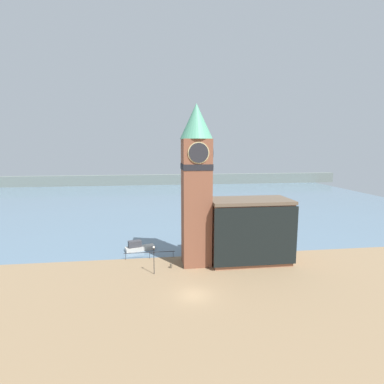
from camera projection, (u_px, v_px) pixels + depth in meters
name	position (u px, v px, depth m)	size (l,w,h in m)	color
ground_plane	(194.00, 295.00, 37.37)	(160.00, 160.00, 0.00)	#846B4C
water	(166.00, 198.00, 109.51)	(160.00, 120.00, 0.00)	slate
far_shoreline	(163.00, 180.00, 148.37)	(180.00, 3.00, 5.00)	slate
pier_railing	(150.00, 253.00, 49.57)	(8.43, 0.08, 1.09)	#232328
clock_tower	(196.00, 181.00, 45.76)	(4.95, 4.95, 24.74)	brown
pier_building	(250.00, 231.00, 47.72)	(12.84, 6.77, 10.22)	#935B42
boat_near	(138.00, 247.00, 53.46)	(5.39, 2.91, 1.87)	#B7B2A8
mooring_bollard_near	(171.00, 265.00, 45.70)	(0.35, 0.35, 0.77)	brown
lamp_post	(154.00, 255.00, 43.13)	(0.32, 0.32, 4.22)	black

